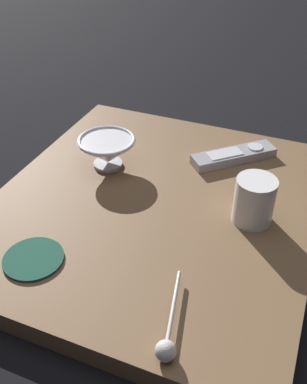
% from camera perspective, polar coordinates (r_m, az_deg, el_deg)
% --- Properties ---
extents(ground_plane, '(6.00, 6.00, 0.00)m').
position_cam_1_polar(ground_plane, '(0.90, 0.16, -3.24)').
color(ground_plane, black).
extents(table, '(0.68, 0.61, 0.04)m').
position_cam_1_polar(table, '(0.89, 0.16, -2.21)').
color(table, brown).
rests_on(table, ground).
extents(cereal_bowl, '(0.12, 0.12, 0.07)m').
position_cam_1_polar(cereal_bowl, '(0.96, -5.95, 5.28)').
color(cereal_bowl, silver).
rests_on(cereal_bowl, table).
extents(coffee_mug, '(0.07, 0.07, 0.09)m').
position_cam_1_polar(coffee_mug, '(0.82, 12.74, -1.08)').
color(coffee_mug, white).
rests_on(coffee_mug, table).
extents(teaspoon, '(0.15, 0.05, 0.03)m').
position_cam_1_polar(teaspoon, '(0.63, 1.72, -18.76)').
color(teaspoon, silver).
rests_on(teaspoon, table).
extents(tv_remote_near, '(0.17, 0.17, 0.02)m').
position_cam_1_polar(tv_remote_near, '(1.01, 10.22, 4.60)').
color(tv_remote_near, '#9E9EA3').
rests_on(tv_remote_near, table).
extents(drink_coaster, '(0.10, 0.10, 0.01)m').
position_cam_1_polar(drink_coaster, '(0.78, -15.09, -8.24)').
color(drink_coaster, '#194738').
rests_on(drink_coaster, table).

